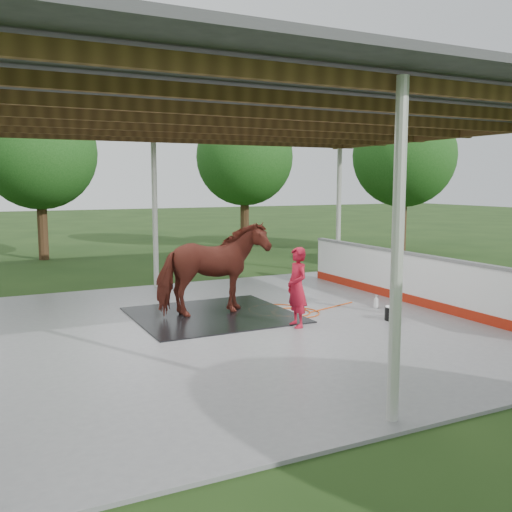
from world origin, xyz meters
name	(u,v)px	position (x,y,z in m)	size (l,w,h in m)	color
ground	(229,330)	(0.00, 0.00, 0.00)	(100.00, 100.00, 0.00)	#1E3814
concrete_slab	(229,329)	(0.00, 0.00, 0.03)	(12.00, 10.00, 0.05)	slate
pavilion_structure	(227,115)	(0.00, 0.00, 3.97)	(12.60, 10.60, 4.05)	beige
dasher_board	(417,280)	(4.60, 0.00, 0.59)	(0.16, 8.00, 1.15)	#A51F0D
tree_belt	(223,130)	(0.30, 0.90, 3.79)	(28.00, 28.00, 5.80)	#382314
rubber_mat	(213,315)	(0.11, 1.04, 0.06)	(3.16, 2.96, 0.02)	black
horse	(213,269)	(0.11, 1.04, 1.02)	(1.02, 2.23, 1.89)	maroon
handler	(297,287)	(1.19, -0.52, 0.81)	(0.55, 0.36, 1.51)	#AD1227
wash_bucket	(392,313)	(3.14, -0.92, 0.19)	(0.30, 0.30, 0.28)	black
soap_bottle_a	(376,302)	(3.54, 0.09, 0.19)	(0.11, 0.11, 0.29)	silver
soap_bottle_b	(391,312)	(3.29, -0.70, 0.15)	(0.09, 0.09, 0.19)	#338CD8
hose_coil	(286,311)	(1.61, 0.64, 0.06)	(2.54, 1.47, 0.02)	#C6470E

